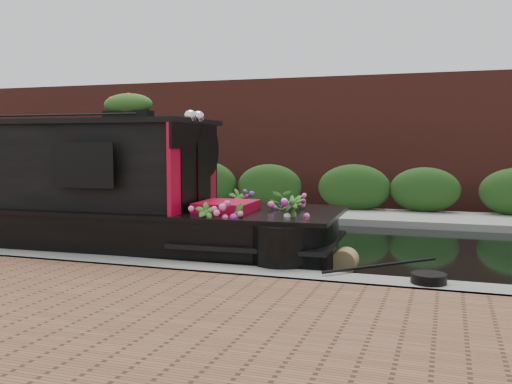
% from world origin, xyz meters
% --- Properties ---
extents(ground, '(80.00, 80.00, 0.00)m').
position_xyz_m(ground, '(0.00, 0.00, 0.00)').
color(ground, black).
rests_on(ground, ground).
extents(near_bank_coping, '(40.00, 0.60, 0.50)m').
position_xyz_m(near_bank_coping, '(0.00, -3.30, 0.00)').
color(near_bank_coping, slate).
rests_on(near_bank_coping, ground).
extents(far_bank_path, '(40.00, 2.40, 0.34)m').
position_xyz_m(far_bank_path, '(0.00, 4.20, 0.00)').
color(far_bank_path, gray).
rests_on(far_bank_path, ground).
extents(far_hedge, '(40.00, 1.10, 2.80)m').
position_xyz_m(far_hedge, '(0.00, 5.10, 0.00)').
color(far_hedge, '#1E4216').
rests_on(far_hedge, ground).
extents(far_brick_wall, '(40.00, 1.00, 8.00)m').
position_xyz_m(far_brick_wall, '(0.00, 7.20, 0.00)').
color(far_brick_wall, maroon).
rests_on(far_brick_wall, ground).
extents(rope_fender, '(0.38, 0.39, 0.38)m').
position_xyz_m(rope_fender, '(3.34, -1.98, 0.19)').
color(rope_fender, olive).
rests_on(rope_fender, ground).
extents(coiled_mooring_rope, '(0.44, 0.44, 0.12)m').
position_xyz_m(coiled_mooring_rope, '(4.61, -3.23, 0.31)').
color(coiled_mooring_rope, black).
rests_on(coiled_mooring_rope, near_bank_coping).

